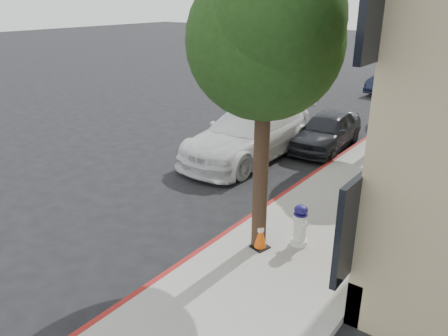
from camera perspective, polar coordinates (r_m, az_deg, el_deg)
ground at (r=12.29m, az=-1.85°, el=-2.36°), size 120.00×120.00×0.00m
sidewalk at (r=19.68m, az=25.67°, el=4.98°), size 3.20×50.00×0.15m
curb_strip at (r=20.01m, az=21.40°, el=5.87°), size 0.12×50.00×0.15m
tree_near at (r=7.93m, az=5.53°, el=16.32°), size 2.92×2.82×5.62m
tree_mid at (r=15.31m, az=22.24°, el=16.99°), size 2.77×2.64×5.43m
police_car at (r=14.26m, az=3.30°, el=4.52°), size 2.35×5.62×1.77m
parked_car_mid at (r=15.55m, az=13.31°, el=4.80°), size 1.81×3.91×1.30m
parked_car_far at (r=26.06m, az=21.31°, el=10.64°), size 1.96×4.30×1.37m
fire_hydrant at (r=9.17m, az=9.90°, el=-7.42°), size 0.39×0.35×0.91m
traffic_cone at (r=9.02m, az=4.77°, el=-8.64°), size 0.39×0.39×0.62m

